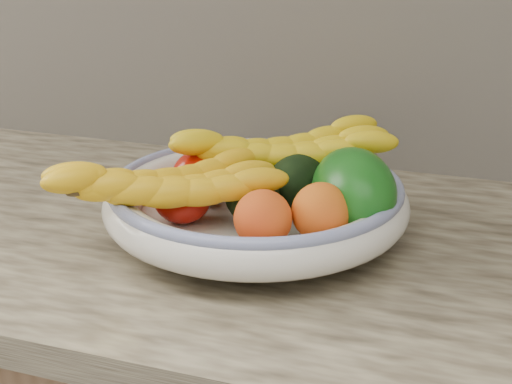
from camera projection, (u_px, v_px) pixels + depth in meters
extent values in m
cube|color=tan|center=(261.00, 242.00, 0.96)|extent=(2.44, 0.66, 0.04)
cube|color=beige|center=(322.00, 11.00, 1.13)|extent=(2.40, 0.02, 0.50)
cylinder|color=silver|center=(256.00, 229.00, 0.93)|extent=(0.13, 0.13, 0.02)
cylinder|color=silver|center=(256.00, 219.00, 0.92)|extent=(0.32, 0.32, 0.01)
torus|color=silver|center=(256.00, 201.00, 0.91)|extent=(0.39, 0.39, 0.05)
torus|color=#334391|center=(256.00, 185.00, 0.91)|extent=(0.37, 0.37, 0.02)
ellipsoid|color=#FF5C05|center=(253.00, 169.00, 1.01)|extent=(0.07, 0.07, 0.05)
ellipsoid|color=#FF5605|center=(293.00, 168.00, 1.02)|extent=(0.06, 0.06, 0.05)
ellipsoid|color=orange|center=(263.00, 178.00, 0.98)|extent=(0.05, 0.05, 0.04)
ellipsoid|color=#AE1507|center=(200.00, 176.00, 0.96)|extent=(0.08, 0.08, 0.07)
ellipsoid|color=#AC1007|center=(182.00, 197.00, 0.89)|extent=(0.09, 0.09, 0.07)
ellipsoid|color=black|center=(252.00, 194.00, 0.89)|extent=(0.10, 0.12, 0.07)
ellipsoid|color=black|center=(298.00, 182.00, 0.93)|extent=(0.09, 0.12, 0.08)
ellipsoid|color=#0E4D0E|center=(353.00, 191.00, 0.87)|extent=(0.18, 0.19, 0.13)
ellipsoid|color=orange|center=(263.00, 219.00, 0.81)|extent=(0.08, 0.08, 0.07)
ellipsoid|color=orange|center=(321.00, 212.00, 0.83)|extent=(0.08, 0.08, 0.07)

